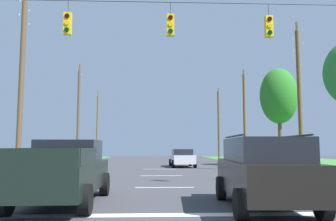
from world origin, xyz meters
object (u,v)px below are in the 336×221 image
(suv_black, at_px, (263,171))
(distant_car_oncoming, at_px, (182,158))
(utility_pole_far_left, at_px, (21,83))
(utility_pole_distant_right, at_px, (78,114))
(overhead_signal_span, at_px, (168,78))
(distant_car_crossing_white, at_px, (73,158))
(utility_pole_near_left, at_px, (219,123))
(utility_pole_far_right, at_px, (245,117))
(utility_pole_distant_left, at_px, (97,125))
(pickup_truck, at_px, (65,172))
(utility_pole_mid_right, at_px, (299,96))
(tree_roadside_far_right, at_px, (279,96))

(suv_black, xyz_separation_m, distant_car_oncoming, (-0.64, 20.27, -0.27))
(utility_pole_far_left, distance_m, utility_pole_distant_right, 16.26)
(distant_car_oncoming, relative_size, utility_pole_far_left, 0.38)
(overhead_signal_span, height_order, distant_car_crossing_white, overhead_signal_span)
(utility_pole_near_left, xyz_separation_m, utility_pole_far_left, (-18.35, -32.02, 0.26))
(suv_black, height_order, utility_pole_far_left, utility_pole_far_left)
(overhead_signal_span, height_order, utility_pole_distant_right, utility_pole_distant_right)
(utility_pole_distant_right, bearing_deg, suv_black, -68.08)
(utility_pole_far_right, bearing_deg, utility_pole_distant_left, 137.96)
(overhead_signal_span, xyz_separation_m, utility_pole_distant_left, (-9.28, 39.35, 0.47))
(overhead_signal_span, height_order, utility_pole_distant_left, utility_pole_distant_left)
(pickup_truck, relative_size, utility_pole_distant_right, 0.50)
(utility_pole_mid_right, bearing_deg, overhead_signal_span, -136.96)
(overhead_signal_span, xyz_separation_m, utility_pole_far_right, (9.25, 22.65, 0.34))
(suv_black, height_order, utility_pole_far_right, utility_pole_far_right)
(pickup_truck, xyz_separation_m, utility_pole_far_right, (12.59, 26.19, 4.00))
(tree_roadside_far_right, bearing_deg, utility_pole_distant_right, 159.29)
(distant_car_crossing_white, relative_size, utility_pole_mid_right, 0.42)
(overhead_signal_span, bearing_deg, utility_pole_far_right, 67.79)
(utility_pole_distant_right, height_order, tree_roadside_far_right, utility_pole_distant_right)
(suv_black, distance_m, utility_pole_far_left, 16.99)
(distant_car_crossing_white, distance_m, tree_roadside_far_right, 18.83)
(utility_pole_far_left, relative_size, utility_pole_distant_right, 1.06)
(overhead_signal_span, bearing_deg, distant_car_oncoming, 83.22)
(distant_car_oncoming, relative_size, utility_pole_near_left, 0.40)
(utility_pole_far_left, bearing_deg, distant_car_crossing_white, 79.58)
(utility_pole_near_left, distance_m, utility_pole_distant_left, 18.79)
(pickup_truck, bearing_deg, suv_black, -10.92)
(distant_car_oncoming, height_order, utility_pole_distant_right, utility_pole_distant_right)
(utility_pole_mid_right, relative_size, utility_pole_distant_right, 0.97)
(tree_roadside_far_right, bearing_deg, suv_black, -111.48)
(utility_pole_mid_right, distance_m, tree_roadside_far_right, 7.38)
(utility_pole_near_left, relative_size, utility_pole_far_left, 0.95)
(distant_car_oncoming, xyz_separation_m, utility_pole_near_left, (7.66, 23.52, 4.64))
(pickup_truck, height_order, utility_pole_distant_left, utility_pole_distant_left)
(suv_black, distance_m, utility_pole_near_left, 44.56)
(distant_car_oncoming, bearing_deg, overhead_signal_span, -96.78)
(utility_pole_far_right, height_order, utility_pole_far_left, utility_pole_far_left)
(utility_pole_far_right, bearing_deg, utility_pole_far_left, -139.32)
(utility_pole_far_right, height_order, utility_pole_distant_right, utility_pole_distant_right)
(utility_pole_far_left, bearing_deg, pickup_truck, -62.71)
(distant_car_crossing_white, xyz_separation_m, tree_roadside_far_right, (18.00, 0.90, 5.46))
(overhead_signal_span, distance_m, distant_car_crossing_white, 17.25)
(overhead_signal_span, relative_size, utility_pole_mid_right, 1.64)
(utility_pole_distant_left, height_order, tree_roadside_far_right, utility_pole_distant_left)
(utility_pole_far_right, bearing_deg, overhead_signal_span, -112.21)
(overhead_signal_span, xyz_separation_m, distant_car_crossing_white, (-7.36, 15.12, -3.83))
(utility_pole_mid_right, relative_size, utility_pole_far_left, 0.92)
(distant_car_crossing_white, bearing_deg, utility_pole_mid_right, -20.59)
(utility_pole_far_right, bearing_deg, utility_pole_distant_right, 177.75)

